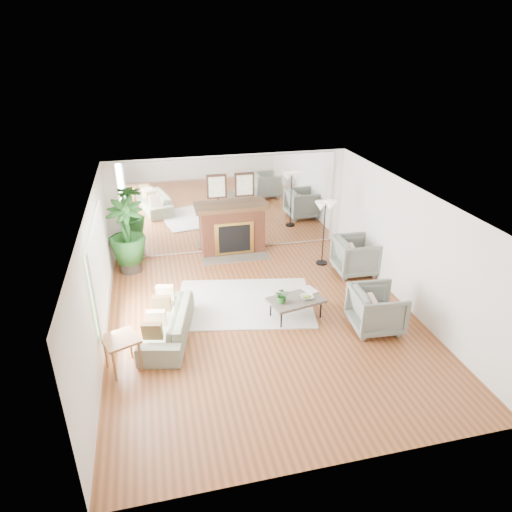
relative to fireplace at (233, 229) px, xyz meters
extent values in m
plane|color=brown|center=(0.00, -3.26, -0.66)|extent=(7.00, 7.00, 0.00)
cube|color=silver|center=(-2.99, -3.26, 0.59)|extent=(0.02, 7.00, 2.50)
cube|color=silver|center=(2.99, -3.26, 0.59)|extent=(0.02, 7.00, 2.50)
cube|color=silver|center=(0.00, 0.23, 0.59)|extent=(6.00, 0.02, 2.50)
cube|color=silver|center=(0.00, 0.21, 0.59)|extent=(5.40, 0.04, 2.40)
cube|color=#B2E09E|center=(-2.96, -2.86, 0.69)|extent=(0.04, 2.40, 1.50)
cube|color=brown|center=(0.00, 0.02, -0.06)|extent=(1.60, 0.40, 1.20)
cube|color=gold|center=(0.00, -0.19, -0.18)|extent=(1.00, 0.04, 0.85)
cube|color=black|center=(0.00, -0.21, -0.18)|extent=(0.80, 0.04, 0.70)
cube|color=#5C5449|center=(0.00, -0.33, -0.64)|extent=(1.70, 0.55, 0.03)
cube|color=#472E16|center=(0.00, 0.00, 0.56)|extent=(1.85, 0.46, 0.10)
cube|color=black|center=(-0.35, 0.17, 1.09)|extent=(0.50, 0.04, 0.60)
cube|color=black|center=(0.35, 0.17, 1.09)|extent=(0.50, 0.04, 0.60)
cube|color=beige|center=(-0.25, -2.53, -0.64)|extent=(3.14, 2.51, 0.03)
cube|color=#5C5449|center=(0.63, -3.29, -0.26)|extent=(1.17, 0.83, 0.05)
cylinder|color=black|center=(0.25, -3.60, -0.47)|extent=(0.03, 0.03, 0.37)
cylinder|color=black|center=(1.11, -3.41, -0.47)|extent=(0.03, 0.03, 0.37)
cylinder|color=black|center=(0.15, -3.17, -0.47)|extent=(0.03, 0.03, 0.37)
cylinder|color=black|center=(1.02, -2.98, -0.47)|extent=(0.03, 0.03, 0.37)
imported|color=gray|center=(-1.88, -3.34, -0.37)|extent=(1.18, 2.07, 0.57)
imported|color=gray|center=(2.60, -1.75, -0.23)|extent=(1.00, 0.97, 0.87)
imported|color=gray|center=(2.00, -4.00, -0.24)|extent=(0.99, 0.96, 0.84)
cube|color=olive|center=(-2.65, -4.13, -0.06)|extent=(0.71, 0.71, 0.04)
cylinder|color=olive|center=(-2.77, -4.41, -0.37)|extent=(0.04, 0.04, 0.59)
cylinder|color=olive|center=(-2.37, -4.25, -0.37)|extent=(0.04, 0.04, 0.59)
cylinder|color=olive|center=(-2.93, -4.01, -0.37)|extent=(0.04, 0.04, 0.59)
cylinder|color=olive|center=(-2.53, -3.85, -0.37)|extent=(0.04, 0.04, 0.59)
cylinder|color=black|center=(-2.58, -0.45, -0.47)|extent=(0.52, 0.52, 0.37)
imported|color=#266123|center=(-2.58, -0.45, 0.36)|extent=(0.89, 0.89, 1.52)
cylinder|color=black|center=(2.01, -1.13, -0.64)|extent=(0.27, 0.27, 0.04)
cylinder|color=black|center=(2.01, -1.13, 0.12)|extent=(0.03, 0.03, 1.55)
cone|color=beige|center=(1.89, -1.13, 0.84)|extent=(0.29, 0.29, 0.21)
cone|color=beige|center=(2.13, -1.13, 0.84)|extent=(0.29, 0.29, 0.21)
imported|color=#266123|center=(0.33, -3.36, -0.07)|extent=(0.36, 0.34, 0.32)
imported|color=olive|center=(0.85, -3.32, -0.20)|extent=(0.26, 0.26, 0.06)
imported|color=olive|center=(0.88, -3.08, -0.22)|extent=(0.32, 0.37, 0.02)
camera|label=1|loc=(-1.91, -10.60, 4.36)|focal=32.00mm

